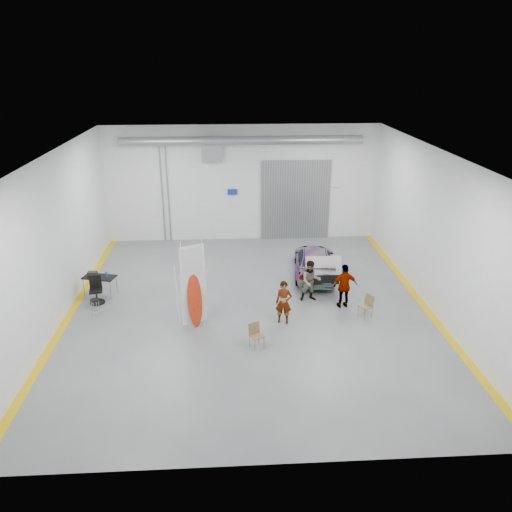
{
  "coord_description": "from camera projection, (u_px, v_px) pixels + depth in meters",
  "views": [
    {
      "loc": [
        -0.77,
        -17.22,
        9.15
      ],
      "look_at": [
        0.35,
        1.73,
        1.5
      ],
      "focal_mm": 35.0,
      "sensor_mm": 36.0,
      "label": 1
    }
  ],
  "objects": [
    {
      "name": "person_a",
      "position": [
        284.0,
        302.0,
        18.1
      ],
      "size": [
        0.66,
        0.5,
        1.64
      ],
      "primitive_type": "imported",
      "rotation": [
        0.0,
        0.0,
        -0.2
      ],
      "color": "#895F4A",
      "rests_on": "ground"
    },
    {
      "name": "shop_stool",
      "position": [
        95.0,
        308.0,
        18.75
      ],
      "size": [
        0.35,
        0.35,
        0.68
      ],
      "rotation": [
        0.0,
        0.0,
        0.11
      ],
      "color": "black",
      "rests_on": "ground"
    },
    {
      "name": "folding_chair_far",
      "position": [
        365.0,
        310.0,
        18.69
      ],
      "size": [
        0.55,
        0.67,
        0.87
      ],
      "rotation": [
        0.0,
        0.0,
        -1.03
      ],
      "color": "olive",
      "rests_on": "ground"
    },
    {
      "name": "room_shell",
      "position": [
        252.0,
        192.0,
        19.95
      ],
      "size": [
        14.02,
        16.18,
        6.01
      ],
      "color": "silver",
      "rests_on": "ground"
    },
    {
      "name": "trunk_lid",
      "position": [
        323.0,
        265.0,
        20.19
      ],
      "size": [
        1.46,
        0.89,
        0.04
      ],
      "primitive_type": "cube",
      "color": "silver",
      "rests_on": "sedan_car"
    },
    {
      "name": "person_c",
      "position": [
        344.0,
        286.0,
        19.21
      ],
      "size": [
        1.08,
        0.56,
        1.79
      ],
      "primitive_type": "imported",
      "rotation": [
        0.0,
        0.0,
        3.27
      ],
      "color": "#9E4F34",
      "rests_on": "ground"
    },
    {
      "name": "office_chair",
      "position": [
        97.0,
        291.0,
        19.71
      ],
      "size": [
        0.59,
        0.6,
        1.11
      ],
      "rotation": [
        0.0,
        0.0,
        0.18
      ],
      "color": "black",
      "rests_on": "ground"
    },
    {
      "name": "sedan_car",
      "position": [
        314.0,
        261.0,
        22.2
      ],
      "size": [
        2.29,
        4.51,
        1.25
      ],
      "primitive_type": "imported",
      "rotation": [
        0.0,
        0.0,
        3.02
      ],
      "color": "white",
      "rests_on": "ground"
    },
    {
      "name": "folding_chair_near",
      "position": [
        257.0,
        340.0,
        16.73
      ],
      "size": [
        0.55,
        0.59,
        0.86
      ],
      "rotation": [
        0.0,
        0.0,
        0.48
      ],
      "color": "olive",
      "rests_on": "ground"
    },
    {
      "name": "work_table",
      "position": [
        98.0,
        277.0,
        20.22
      ],
      "size": [
        1.42,
        0.97,
        1.06
      ],
      "rotation": [
        0.0,
        0.0,
        -0.27
      ],
      "color": "gray",
      "rests_on": "ground"
    },
    {
      "name": "person_b",
      "position": [
        311.0,
        281.0,
        19.76
      ],
      "size": [
        0.86,
        0.68,
        1.69
      ],
      "primitive_type": "imported",
      "rotation": [
        0.0,
        0.0,
        0.06
      ],
      "color": "slate",
      "rests_on": "ground"
    },
    {
      "name": "ground",
      "position": [
        250.0,
        308.0,
        19.4
      ],
      "size": [
        16.0,
        16.0,
        0.0
      ],
      "primitive_type": "plane",
      "color": "slate",
      "rests_on": "ground"
    },
    {
      "name": "surfboard_display",
      "position": [
        191.0,
        293.0,
        17.64
      ],
      "size": [
        0.86,
        0.53,
        3.3
      ],
      "rotation": [
        0.0,
        0.0,
        0.43
      ],
      "color": "white",
      "rests_on": "ground"
    }
  ]
}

